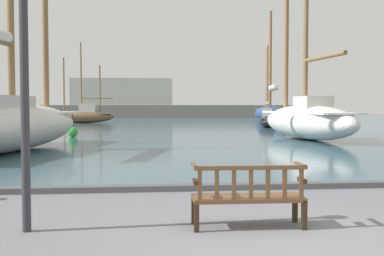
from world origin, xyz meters
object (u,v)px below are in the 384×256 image
Objects in this scene: park_bench at (248,195)px; channel_buoy at (73,132)px; sailboat_mid_starboard at (307,118)px; lamp_post at (24,74)px; sailboat_distant_harbor at (83,115)px; sailboat_nearest_starboard at (270,112)px; sailboat_outer_starboard at (267,119)px; sailboat_outer_port at (8,121)px.

channel_buoy is (-5.23, 19.26, -0.12)m from park_bench.
sailboat_mid_starboard is 3.19× the size of lamp_post.
sailboat_distant_harbor is 39.83m from lamp_post.
sailboat_nearest_starboard is (11.26, 40.70, 0.61)m from park_bench.
lamp_post is (4.04, -39.60, 1.35)m from sailboat_distant_harbor.
sailboat_nearest_starboard reaches higher than lamp_post.
sailboat_nearest_starboard reaches higher than channel_buoy.
park_bench is at bearing -105.46° from sailboat_nearest_starboard.
sailboat_outer_starboard is 31.86m from lamp_post.
channel_buoy is at bearing 96.28° from lamp_post.
sailboat_distant_harbor is at bearing 147.24° from sailboat_outer_starboard.
sailboat_mid_starboard is at bearing 59.24° from lamp_post.
sailboat_mid_starboard is 0.87× the size of sailboat_outer_port.
sailboat_outer_starboard is (1.52, 13.45, -0.43)m from sailboat_mid_starboard.
park_bench is 17.70m from sailboat_mid_starboard.
sailboat_outer_starboard is at bearing 69.32° from lamp_post.
sailboat_nearest_starboard is at bearing 73.81° from sailboat_outer_starboard.
sailboat_nearest_starboard reaches higher than sailboat_outer_starboard.
park_bench is 30.95m from sailboat_outer_starboard.
lamp_post is at bearing 178.19° from park_bench.
sailboat_outer_starboard is at bearing 74.81° from park_bench.
sailboat_mid_starboard is at bearing 21.95° from sailboat_outer_port.
sailboat_mid_starboard is 1.01× the size of sailboat_nearest_starboard.
channel_buoy is (1.93, -20.44, -0.50)m from sailboat_distant_harbor.
sailboat_outer_starboard is 0.57× the size of sailboat_nearest_starboard.
sailboat_distant_harbor is 20.54m from channel_buoy.
sailboat_mid_starboard is at bearing -59.43° from sailboat_distant_harbor.
channel_buoy is (-16.49, -21.45, -0.73)m from sailboat_nearest_starboard.
sailboat_nearest_starboard is (17.62, 29.50, -0.11)m from sailboat_outer_port.
sailboat_mid_starboard is 13.97m from sailboat_outer_port.
park_bench is 42.23m from sailboat_nearest_starboard.
sailboat_mid_starboard is 13.54m from sailboat_outer_starboard.
sailboat_outer_port is 11.61m from lamp_post.
sailboat_distant_harbor reaches higher than sailboat_outer_starboard.
park_bench is at bearing -79.77° from sailboat_distant_harbor.
lamp_post is (-14.38, -40.60, 1.11)m from sailboat_nearest_starboard.
sailboat_outer_port is 8.18m from channel_buoy.
sailboat_outer_port is 23.63m from sailboat_outer_starboard.
sailboat_outer_starboard is (15.27, -9.83, -0.18)m from sailboat_distant_harbor.
sailboat_mid_starboard is 24.73m from sailboat_nearest_starboard.
sailboat_nearest_starboard is 3.15× the size of lamp_post.
sailboat_outer_port is (-12.95, -5.22, 0.09)m from sailboat_mid_starboard.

